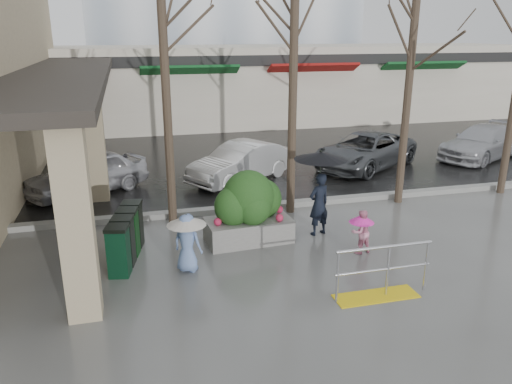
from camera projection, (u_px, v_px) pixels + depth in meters
name	position (u px, v px, depth m)	size (l,w,h in m)	color
ground	(290.00, 276.00, 10.12)	(120.00, 120.00, 0.00)	#51514F
street_asphalt	(177.00, 113.00, 30.38)	(120.00, 36.00, 0.01)	black
curb	(244.00, 208.00, 13.78)	(120.00, 0.30, 0.15)	gray
canopy_slab	(61.00, 69.00, 15.22)	(2.80, 18.00, 0.25)	#2D2823
pillar_front	(76.00, 221.00, 8.19)	(0.55, 0.55, 3.50)	tan
pillar_back	(95.00, 141.00, 14.17)	(0.55, 0.55, 3.50)	tan
storefront_row	(221.00, 85.00, 26.53)	(34.00, 6.74, 4.00)	beige
handrail	(380.00, 278.00, 9.22)	(1.90, 0.50, 1.03)	yellow
tree_west	(162.00, 15.00, 11.39)	(3.20, 3.20, 6.80)	#382B21
tree_midwest	(295.00, 9.00, 12.11)	(3.20, 3.20, 7.00)	#382B21
tree_mideast	(414.00, 26.00, 13.02)	(3.20, 3.20, 6.50)	#382B21
woman	(320.00, 182.00, 11.79)	(1.27, 1.27, 2.10)	black
child_pink	(361.00, 229.00, 11.01)	(0.56, 0.56, 1.01)	pink
child_blue	(187.00, 237.00, 10.12)	(0.81, 0.81, 1.24)	#6C88C0
planter	(249.00, 208.00, 11.57)	(2.04, 1.18, 1.72)	gray
news_boxes	(126.00, 237.00, 10.69)	(0.82, 1.95, 1.06)	#0B311D
car_a	(87.00, 173.00, 15.11)	(1.49, 3.70, 1.26)	silver
car_b	(241.00, 162.00, 16.36)	(1.33, 3.82, 1.26)	white
car_c	(365.00, 151.00, 17.97)	(2.09, 4.53, 1.26)	#505457
car_d	(482.00, 142.00, 19.32)	(1.77, 4.34, 1.26)	#B3B4B8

